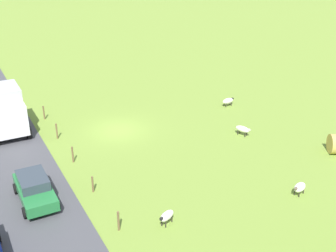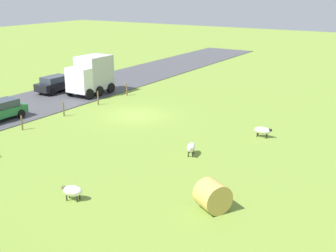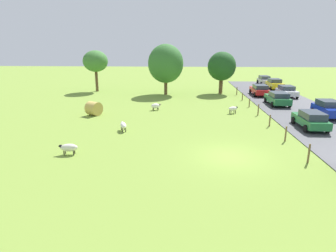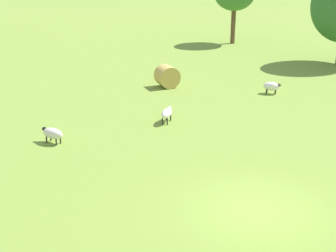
% 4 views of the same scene
% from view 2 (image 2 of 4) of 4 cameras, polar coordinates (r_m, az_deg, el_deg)
% --- Properties ---
extents(ground_plane, '(160.00, 160.00, 0.00)m').
position_cam_2_polar(ground_plane, '(35.07, -4.30, 1.46)').
color(ground_plane, olive).
extents(road_strip, '(8.00, 80.00, 0.06)m').
position_cam_2_polar(road_strip, '(41.43, -15.26, 3.46)').
color(road_strip, '#47474C').
rests_on(road_strip, ground_plane).
extents(sheep_0, '(1.27, 0.62, 0.74)m').
position_cam_2_polar(sheep_0, '(30.30, 12.37, -0.60)').
color(sheep_0, silver).
rests_on(sheep_0, ground_plane).
extents(sheep_1, '(0.86, 1.31, 0.75)m').
position_cam_2_polar(sheep_1, '(26.47, 3.07, -2.83)').
color(sheep_1, white).
rests_on(sheep_1, ground_plane).
extents(sheep_3, '(1.14, 0.81, 0.75)m').
position_cam_2_polar(sheep_3, '(21.53, -12.49, -8.36)').
color(sheep_3, white).
rests_on(sheep_3, ground_plane).
extents(hay_bale_0, '(1.78, 1.84, 1.42)m').
position_cam_2_polar(hay_bale_0, '(20.16, 5.90, -9.17)').
color(hay_bale_0, tan).
rests_on(hay_bale_0, ground_plane).
extents(fence_post_0, '(0.12, 0.12, 1.17)m').
position_cam_2_polar(fence_post_0, '(41.47, -5.46, 4.81)').
color(fence_post_0, brown).
rests_on(fence_post_0, ground_plane).
extents(fence_post_1, '(0.12, 0.12, 1.23)m').
position_cam_2_polar(fence_post_1, '(38.36, -9.23, 3.65)').
color(fence_post_1, brown).
rests_on(fence_post_1, ground_plane).
extents(fence_post_2, '(0.12, 0.12, 1.17)m').
position_cam_2_polar(fence_post_2, '(35.48, -13.61, 2.17)').
color(fence_post_2, brown).
rests_on(fence_post_2, ground_plane).
extents(fence_post_3, '(0.12, 0.12, 1.06)m').
position_cam_2_polar(fence_post_3, '(32.87, -18.72, 0.39)').
color(fence_post_3, brown).
rests_on(fence_post_3, ground_plane).
extents(truck_0, '(2.68, 4.29, 3.62)m').
position_cam_2_polar(truck_0, '(41.99, -10.14, 6.67)').
color(truck_0, white).
rests_on(truck_0, road_strip).
extents(car_0, '(1.99, 4.20, 1.51)m').
position_cam_2_polar(car_0, '(35.68, -21.34, 1.97)').
color(car_0, '#237238').
rests_on(car_0, road_strip).
extents(car_5, '(1.96, 4.56, 1.59)m').
position_cam_2_polar(car_5, '(43.96, -14.44, 5.47)').
color(car_5, black).
rests_on(car_5, road_strip).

